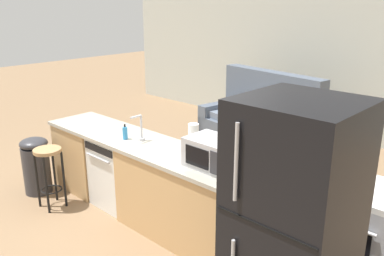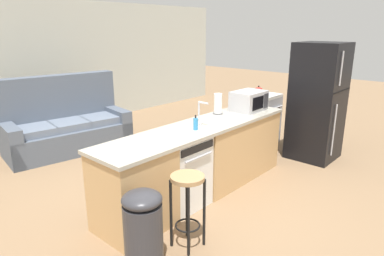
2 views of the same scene
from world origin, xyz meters
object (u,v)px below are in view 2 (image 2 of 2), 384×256
object	(u,v)px
kettle	(259,92)
dishwasher	(179,171)
soap_bottle	(196,124)
bar_stool	(188,196)
couch	(66,127)
refrigerator	(317,102)
paper_towel_roll	(218,104)
stove_range	(256,119)
microwave	(249,101)
trash_bin	(143,230)

from	to	relation	value
kettle	dishwasher	bearing A→B (deg)	-170.15
kettle	soap_bottle	bearing A→B (deg)	-167.41
bar_stool	kettle	bearing A→B (deg)	19.57
soap_bottle	bar_stool	size ratio (longest dim) A/B	0.24
couch	dishwasher	bearing A→B (deg)	-92.29
refrigerator	soap_bottle	bearing A→B (deg)	168.65
dishwasher	paper_towel_roll	bearing A→B (deg)	11.66
stove_range	microwave	world-z (taller)	microwave
bar_stool	couch	xyz separation A→B (m)	(0.65, 3.46, -0.14)
dishwasher	stove_range	xyz separation A→B (m)	(2.60, 0.55, 0.03)
dishwasher	refrigerator	xyz separation A→B (m)	(2.60, -0.55, 0.50)
bar_stool	trash_bin	xyz separation A→B (m)	(-0.49, 0.07, -0.16)
bar_stool	refrigerator	bearing A→B (deg)	1.54
stove_range	refrigerator	distance (m)	1.19
bar_stool	couch	size ratio (longest dim) A/B	0.35
dishwasher	refrigerator	world-z (taller)	refrigerator
refrigerator	kettle	distance (m)	0.99
microwave	couch	distance (m)	3.19
refrigerator	couch	xyz separation A→B (m)	(-2.49, 3.37, -0.52)
kettle	couch	xyz separation A→B (m)	(-2.32, 2.40, -0.59)
kettle	trash_bin	bearing A→B (deg)	-164.09
dishwasher	couch	size ratio (longest dim) A/B	0.40
dishwasher	paper_towel_roll	distance (m)	1.20
soap_bottle	paper_towel_roll	bearing A→B (deg)	19.55
microwave	stove_range	bearing A→B (deg)	25.71
stove_range	kettle	size ratio (longest dim) A/B	4.39
stove_range	microwave	bearing A→B (deg)	-154.29
soap_bottle	kettle	distance (m)	2.27
couch	microwave	bearing A→B (deg)	-64.52
dishwasher	couch	xyz separation A→B (m)	(0.11, 2.82, -0.03)
dishwasher	trash_bin	xyz separation A→B (m)	(-1.03, -0.56, -0.04)
kettle	couch	bearing A→B (deg)	134.05
trash_bin	couch	xyz separation A→B (m)	(1.14, 3.39, 0.02)
bar_stool	trash_bin	world-z (taller)	same
kettle	trash_bin	world-z (taller)	kettle
dishwasher	paper_towel_roll	world-z (taller)	paper_towel_roll
trash_bin	microwave	bearing A→B (deg)	12.76
dishwasher	kettle	bearing A→B (deg)	9.85
soap_bottle	trash_bin	xyz separation A→B (m)	(-1.25, -0.49, -0.59)
paper_towel_roll	soap_bottle	distance (m)	0.84
soap_bottle	trash_bin	world-z (taller)	soap_bottle
paper_towel_roll	kettle	world-z (taller)	paper_towel_roll
stove_range	microwave	size ratio (longest dim) A/B	1.80
soap_bottle	dishwasher	bearing A→B (deg)	161.87
trash_bin	couch	distance (m)	3.57
microwave	bar_stool	size ratio (longest dim) A/B	0.68
paper_towel_roll	trash_bin	world-z (taller)	paper_towel_roll
refrigerator	kettle	size ratio (longest dim) A/B	8.96
dishwasher	soap_bottle	distance (m)	0.60
microwave	soap_bottle	world-z (taller)	microwave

